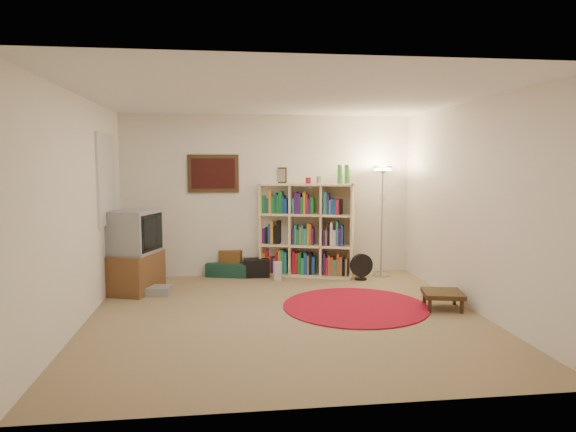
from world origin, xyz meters
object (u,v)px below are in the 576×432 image
(suitcase, at_px, (229,269))
(side_table, at_px, (443,294))
(floor_lamp, at_px, (382,185))
(tv_stand, at_px, (135,253))
(bookshelf, at_px, (306,231))
(floor_fan, at_px, (361,267))

(suitcase, bearing_deg, side_table, -23.87)
(floor_lamp, bearing_deg, tv_stand, -171.61)
(floor_lamp, distance_m, suitcase, 2.73)
(floor_lamp, height_order, suitcase, floor_lamp)
(suitcase, bearing_deg, bookshelf, 10.29)
(floor_fan, bearing_deg, tv_stand, 175.54)
(bookshelf, distance_m, floor_lamp, 1.39)
(floor_lamp, bearing_deg, bookshelf, 170.09)
(floor_fan, xyz_separation_m, side_table, (0.58, -1.61, -0.02))
(floor_fan, xyz_separation_m, tv_stand, (-3.26, -0.30, 0.34))
(bookshelf, bearing_deg, suitcase, -167.59)
(floor_fan, height_order, tv_stand, tv_stand)
(tv_stand, xyz_separation_m, side_table, (3.84, -1.31, -0.37))
(bookshelf, height_order, side_table, bookshelf)
(floor_lamp, bearing_deg, suitcase, 171.88)
(bookshelf, bearing_deg, floor_lamp, 8.86)
(tv_stand, bearing_deg, floor_fan, 24.91)
(floor_lamp, distance_m, floor_fan, 1.30)
(floor_lamp, distance_m, side_table, 2.24)
(floor_fan, height_order, side_table, floor_fan)
(bookshelf, height_order, tv_stand, bookshelf)
(side_table, bearing_deg, tv_stand, 161.18)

